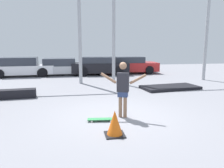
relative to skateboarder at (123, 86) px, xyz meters
name	(u,v)px	position (x,y,z in m)	size (l,w,h in m)	color
ground_plane	(119,116)	(-0.10, 0.14, -0.99)	(36.00, 36.00, 0.00)	gray
skateboarder	(123,86)	(0.00, 0.00, 0.00)	(1.35, 0.63, 1.74)	#8C664C
skateboard	(101,119)	(-0.72, -0.27, -0.93)	(0.84, 0.31, 0.08)	#338C4C
grind_box	(3,94)	(-4.50, 3.20, -0.80)	(2.68, 0.45, 0.38)	black
manual_pad	(170,87)	(3.45, 4.06, -0.92)	(2.96, 1.39, 0.14)	black
canopy_support_left	(24,17)	(-4.11, 6.54, 2.79)	(6.23, 0.20, 6.13)	#A5A8AD
canopy_support_right	(162,20)	(3.91, 6.54, 2.79)	(6.23, 0.20, 6.13)	#A5A8AD
parked_car_white	(22,67)	(-5.26, 10.36, -0.33)	(4.55, 2.08, 1.39)	white
parked_car_silver	(61,67)	(-2.44, 10.52, -0.37)	(4.23, 1.95, 1.28)	#B7BABF
parked_car_black	(100,66)	(0.49, 10.27, -0.31)	(4.42, 2.24, 1.38)	black
parked_car_red	(130,65)	(2.98, 10.74, -0.33)	(4.42, 2.06, 1.35)	red
traffic_cone	(115,123)	(-0.51, -1.35, -0.68)	(0.49, 0.49, 0.65)	black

